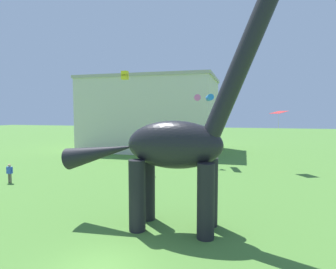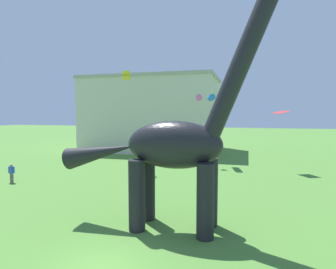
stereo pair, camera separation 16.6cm
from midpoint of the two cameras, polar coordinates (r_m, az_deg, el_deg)
name	(u,v)px [view 1 (the left image)]	position (r m, az deg, el deg)	size (l,w,h in m)	color
dinosaur_sculpture	(173,145)	(15.52, 0.74, -2.06)	(12.38, 2.62, 12.94)	black
person_far_spectator	(10,171)	(30.09, -29.37, -6.49)	(0.66, 0.29, 1.75)	#6B6056
kite_trailing	(125,75)	(33.63, -8.81, 11.68)	(0.69, 0.69, 0.97)	yellow
kite_apex	(279,112)	(33.89, 21.26, 4.17)	(2.07, 2.22, 2.21)	red
kite_mid_right	(207,98)	(35.97, 7.70, 7.35)	(2.65, 2.89, 0.82)	#287AE5
background_building_block	(151,114)	(49.93, -3.46, 4.11)	(22.25, 14.27, 12.50)	beige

